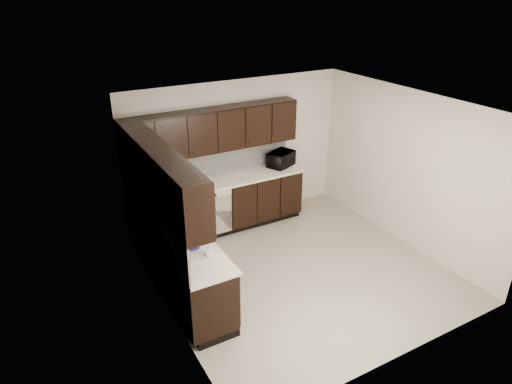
{
  "coord_description": "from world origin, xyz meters",
  "views": [
    {
      "loc": [
        -3.34,
        -4.67,
        3.96
      ],
      "look_at": [
        -0.39,
        0.6,
        1.15
      ],
      "focal_mm": 32.0,
      "sensor_mm": 36.0,
      "label": 1
    }
  ],
  "objects_px": {
    "storage_bin": "(166,210)",
    "microwave": "(281,159)",
    "sink": "(190,250)",
    "toaster_oven": "(192,179)",
    "blue_pitcher": "(193,239)"
  },
  "relations": [
    {
      "from": "microwave",
      "to": "blue_pitcher",
      "type": "relative_size",
      "value": 1.8
    },
    {
      "from": "storage_bin",
      "to": "toaster_oven",
      "type": "bearing_deg",
      "value": 49.24
    },
    {
      "from": "sink",
      "to": "blue_pitcher",
      "type": "height_order",
      "value": "blue_pitcher"
    },
    {
      "from": "storage_bin",
      "to": "blue_pitcher",
      "type": "relative_size",
      "value": 1.88
    },
    {
      "from": "microwave",
      "to": "storage_bin",
      "type": "relative_size",
      "value": 0.96
    },
    {
      "from": "microwave",
      "to": "storage_bin",
      "type": "distance_m",
      "value": 2.57
    },
    {
      "from": "toaster_oven",
      "to": "blue_pitcher",
      "type": "bearing_deg",
      "value": -128.69
    },
    {
      "from": "storage_bin",
      "to": "microwave",
      "type": "bearing_deg",
      "value": 19.13
    },
    {
      "from": "sink",
      "to": "toaster_oven",
      "type": "bearing_deg",
      "value": 67.02
    },
    {
      "from": "sink",
      "to": "microwave",
      "type": "distance_m",
      "value": 3.0
    },
    {
      "from": "microwave",
      "to": "toaster_oven",
      "type": "height_order",
      "value": "microwave"
    },
    {
      "from": "sink",
      "to": "microwave",
      "type": "height_order",
      "value": "microwave"
    },
    {
      "from": "blue_pitcher",
      "to": "sink",
      "type": "bearing_deg",
      "value": 122.88
    },
    {
      "from": "microwave",
      "to": "toaster_oven",
      "type": "distance_m",
      "value": 1.68
    },
    {
      "from": "sink",
      "to": "storage_bin",
      "type": "distance_m",
      "value": 0.92
    }
  ]
}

